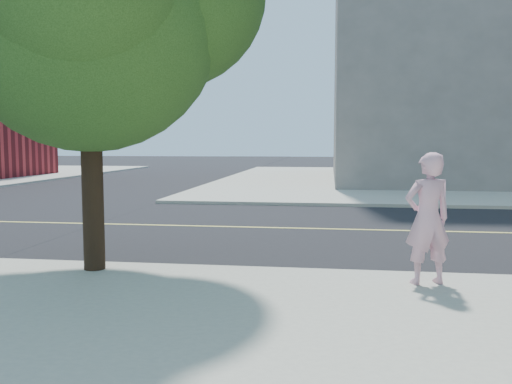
# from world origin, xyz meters

# --- Properties ---
(ground) EXTENTS (140.00, 140.00, 0.00)m
(ground) POSITION_xyz_m (0.00, 0.00, 0.00)
(ground) COLOR black
(ground) RESTS_ON ground
(road_ew) EXTENTS (140.00, 9.00, 0.01)m
(road_ew) POSITION_xyz_m (0.00, 4.50, 0.01)
(road_ew) COLOR black
(road_ew) RESTS_ON ground
(sidewalk_ne) EXTENTS (29.00, 25.00, 0.12)m
(sidewalk_ne) POSITION_xyz_m (13.50, 21.50, 0.06)
(sidewalk_ne) COLOR #A9A897
(sidewalk_ne) RESTS_ON ground
(filler_ne) EXTENTS (18.00, 16.00, 14.00)m
(filler_ne) POSITION_xyz_m (14.00, 22.00, 7.12)
(filler_ne) COLOR slate
(filler_ne) RESTS_ON sidewalk_ne
(man_on_phone) EXTENTS (0.76, 0.61, 1.80)m
(man_on_phone) POSITION_xyz_m (6.12, -0.68, 1.02)
(man_on_phone) COLOR #DBA0B5
(man_on_phone) RESTS_ON sidewalk_se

